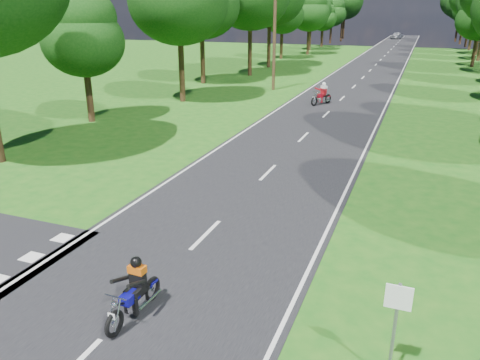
% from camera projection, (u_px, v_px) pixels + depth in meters
% --- Properties ---
extents(ground, '(160.00, 160.00, 0.00)m').
position_uv_depth(ground, '(173.00, 268.00, 12.07)').
color(ground, '#185914').
rests_on(ground, ground).
extents(main_road, '(7.00, 140.00, 0.02)m').
position_uv_depth(main_road, '(376.00, 65.00, 55.85)').
color(main_road, black).
rests_on(main_road, ground).
extents(road_markings, '(7.40, 140.00, 0.01)m').
position_uv_depth(road_markings, '(373.00, 66.00, 54.25)').
color(road_markings, silver).
rests_on(road_markings, main_road).
extents(telegraph_pole, '(1.20, 0.26, 8.00)m').
position_uv_depth(telegraph_pole, '(274.00, 38.00, 37.21)').
color(telegraph_pole, '#382616').
rests_on(telegraph_pole, ground).
extents(road_sign, '(0.45, 0.07, 2.00)m').
position_uv_depth(road_sign, '(396.00, 317.00, 7.98)').
color(road_sign, slate).
rests_on(road_sign, ground).
extents(rider_near_blue, '(0.61, 1.66, 1.37)m').
position_uv_depth(rider_near_blue, '(133.00, 289.00, 9.91)').
color(rider_near_blue, '#0F0D91').
rests_on(rider_near_blue, main_road).
extents(rider_far_red, '(1.36, 1.92, 1.53)m').
position_uv_depth(rider_far_red, '(322.00, 93.00, 32.32)').
color(rider_far_red, '#B50D24').
rests_on(rider_far_red, main_road).
extents(distant_car, '(2.81, 4.57, 1.45)m').
position_uv_depth(distant_car, '(397.00, 35.00, 103.28)').
color(distant_car, '#A9ABB0').
rests_on(distant_car, main_road).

